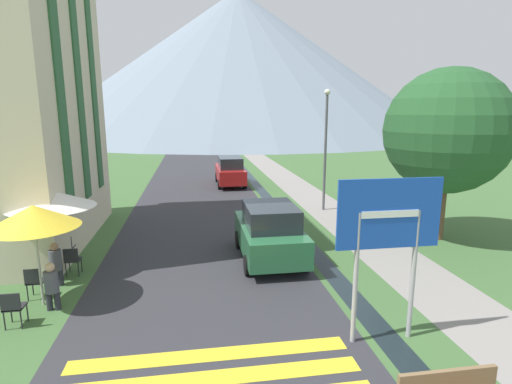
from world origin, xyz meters
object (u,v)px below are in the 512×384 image
Objects in this scene: parked_car_far at (230,171)px; cafe_chair_middle at (72,259)px; cafe_chair_nearest at (13,306)px; cafe_umbrella_front_yellow at (33,216)px; streetlamp at (326,141)px; tree_by_path at (448,131)px; cafe_chair_near_left at (35,280)px; person_seated_near at (52,284)px; cafe_umbrella_middle_white at (51,199)px; person_seated_far at (56,262)px; cafe_chair_far_left at (66,246)px; road_sign at (388,231)px; parked_car_near at (270,232)px.

parked_car_far is 14.70m from cafe_chair_middle.
cafe_umbrella_front_yellow is (0.23, 1.05, 1.74)m from cafe_chair_nearest.
streetlamp is 5.70m from tree_by_path.
cafe_chair_nearest is at bearing -59.63° from cafe_chair_near_left.
cafe_umbrella_front_yellow is 12.85m from streetlamp.
person_seated_near is at bearing -42.89° from cafe_umbrella_front_yellow.
person_seated_near is (0.61, -2.33, -1.58)m from cafe_umbrella_middle_white.
person_seated_far is at bearing -113.17° from parked_car_far.
cafe_chair_far_left is (-0.04, 3.97, 0.00)m from cafe_chair_nearest.
tree_by_path is (5.15, 5.96, 1.60)m from road_sign.
cafe_chair_near_left is (-0.50, -1.41, 0.00)m from cafe_chair_middle.
cafe_umbrella_front_yellow reaches higher than person_seated_near.
cafe_umbrella_front_yellow reaches higher than cafe_chair_nearest.
cafe_umbrella_front_yellow is 2.06× the size of person_seated_far.
parked_car_near is 7.48m from streetlamp.
person_seated_far is 0.20× the size of tree_by_path.
streetlamp is at bearing 41.58° from person_seated_near.
cafe_chair_far_left is 13.43m from tree_by_path.
streetlamp reaches higher than cafe_umbrella_front_yellow.
parked_car_near is 1.55× the size of cafe_umbrella_middle_white.
parked_car_near is 0.62× the size of tree_by_path.
parked_car_near is 5.90m from cafe_chair_middle.
cafe_chair_middle is 11.92m from streetlamp.
parked_car_far is at bearing 69.26° from cafe_chair_middle.
cafe_umbrella_middle_white reaches higher than cafe_chair_near_left.
cafe_umbrella_front_yellow is (-7.55, 2.73, -0.12)m from road_sign.
cafe_umbrella_front_yellow is at bearing 100.64° from cafe_chair_nearest.
parked_car_near reaches higher than cafe_chair_far_left.
person_seated_near is at bearing -17.90° from cafe_chair_near_left.
tree_by_path reaches higher than cafe_chair_middle.
parked_car_far is 5.08× the size of cafe_chair_middle.
tree_by_path reaches higher than cafe_chair_far_left.
parked_car_near is at bearing -170.73° from tree_by_path.
streetlamp is (9.66, 6.40, 2.80)m from cafe_chair_middle.
parked_car_near is 6.20m from person_seated_far.
cafe_umbrella_middle_white reaches higher than person_seated_near.
parked_car_near is 13.08m from parked_car_far.
cafe_chair_near_left is 2.41m from cafe_umbrella_middle_white.
cafe_chair_nearest is 2.04m from cafe_umbrella_front_yellow.
streetlamp is (10.15, 6.13, 1.08)m from cafe_umbrella_middle_white.
tree_by_path is at bearing 9.51° from person_seated_far.
person_seated_far reaches higher than cafe_chair_middle.
cafe_umbrella_front_yellow is at bearing -21.92° from cafe_chair_near_left.
cafe_umbrella_front_yellow is 2.12× the size of person_seated_near.
parked_car_near is at bearing 19.42° from cafe_umbrella_front_yellow.
parked_car_near is 7.36m from tree_by_path.
streetlamp is at bearing 57.68° from parked_car_near.
road_sign is at bearing -19.87° from cafe_umbrella_front_yellow.
person_seated_near is at bearing -138.42° from streetlamp.
person_seated_near is 13.28m from tree_by_path.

